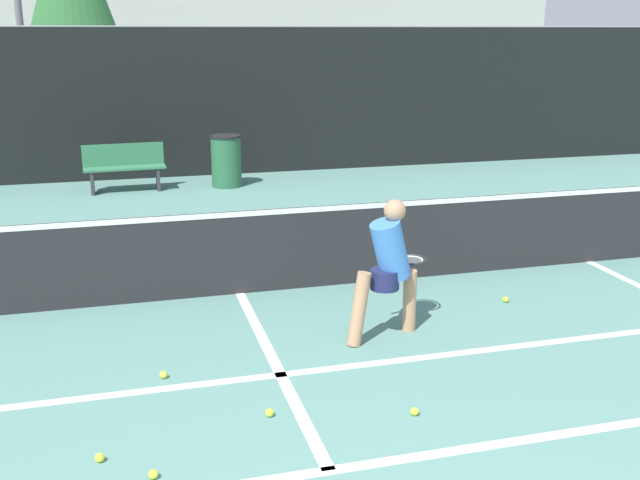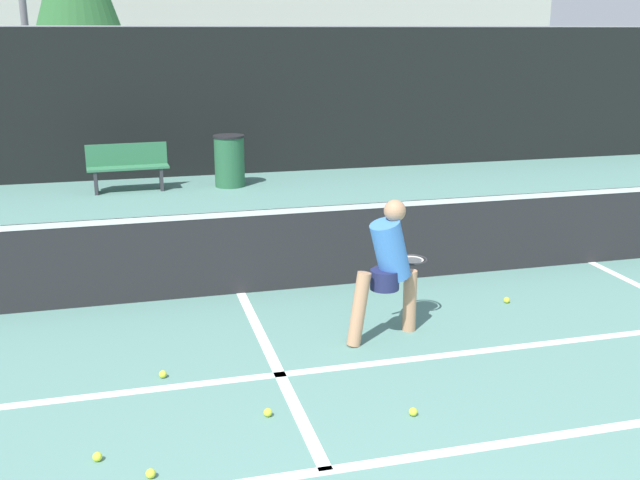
# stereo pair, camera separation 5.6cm
# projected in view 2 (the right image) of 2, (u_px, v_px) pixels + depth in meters

# --- Properties ---
(court_baseline_near) EXTENTS (11.00, 0.10, 0.01)m
(court_baseline_near) POSITION_uv_depth(u_px,v_px,m) (326.00, 470.00, 5.04)
(court_baseline_near) COLOR white
(court_baseline_near) RESTS_ON ground
(court_service_line) EXTENTS (8.25, 0.10, 0.01)m
(court_service_line) POSITION_uv_depth(u_px,v_px,m) (280.00, 374.00, 6.44)
(court_service_line) COLOR white
(court_service_line) RESTS_ON ground
(court_center_mark) EXTENTS (0.10, 3.65, 0.01)m
(court_center_mark) POSITION_uv_depth(u_px,v_px,m) (273.00, 359.00, 6.74)
(court_center_mark) COLOR white
(court_center_mark) RESTS_ON ground
(net) EXTENTS (11.09, 0.09, 1.07)m
(net) POSITION_uv_depth(u_px,v_px,m) (239.00, 250.00, 8.30)
(net) COLOR slate
(net) RESTS_ON ground
(fence_back) EXTENTS (24.00, 0.06, 2.93)m
(fence_back) POSITION_uv_depth(u_px,v_px,m) (181.00, 103.00, 14.75)
(fence_back) COLOR black
(fence_back) RESTS_ON ground
(player_practicing) EXTENTS (1.05, 0.79, 1.35)m
(player_practicing) POSITION_uv_depth(u_px,v_px,m) (389.00, 264.00, 7.07)
(player_practicing) COLOR tan
(player_practicing) RESTS_ON ground
(tennis_ball_scattered_0) EXTENTS (0.07, 0.07, 0.07)m
(tennis_ball_scattered_0) POSITION_uv_depth(u_px,v_px,m) (151.00, 473.00, 4.95)
(tennis_ball_scattered_0) COLOR #D1E033
(tennis_ball_scattered_0) RESTS_ON ground
(tennis_ball_scattered_1) EXTENTS (0.07, 0.07, 0.07)m
(tennis_ball_scattered_1) POSITION_uv_depth(u_px,v_px,m) (413.00, 412.00, 5.75)
(tennis_ball_scattered_1) COLOR #D1E033
(tennis_ball_scattered_1) RESTS_ON ground
(tennis_ball_scattered_5) EXTENTS (0.07, 0.07, 0.07)m
(tennis_ball_scattered_5) POSITION_uv_depth(u_px,v_px,m) (97.00, 457.00, 5.15)
(tennis_ball_scattered_5) COLOR #D1E033
(tennis_ball_scattered_5) RESTS_ON ground
(tennis_ball_scattered_6) EXTENTS (0.07, 0.07, 0.07)m
(tennis_ball_scattered_6) POSITION_uv_depth(u_px,v_px,m) (163.00, 374.00, 6.38)
(tennis_ball_scattered_6) COLOR #D1E033
(tennis_ball_scattered_6) RESTS_ON ground
(tennis_ball_scattered_7) EXTENTS (0.07, 0.07, 0.07)m
(tennis_ball_scattered_7) POSITION_uv_depth(u_px,v_px,m) (268.00, 412.00, 5.74)
(tennis_ball_scattered_7) COLOR #D1E033
(tennis_ball_scattered_7) RESTS_ON ground
(tennis_ball_scattered_10) EXTENTS (0.07, 0.07, 0.07)m
(tennis_ball_scattered_10) POSITION_uv_depth(u_px,v_px,m) (507.00, 300.00, 8.12)
(tennis_ball_scattered_10) COLOR #D1E033
(tennis_ball_scattered_10) RESTS_ON ground
(courtside_bench) EXTENTS (1.47, 0.45, 0.86)m
(courtside_bench) POSITION_uv_depth(u_px,v_px,m) (128.00, 166.00, 13.65)
(courtside_bench) COLOR #33724C
(courtside_bench) RESTS_ON ground
(trash_bin) EXTENTS (0.59, 0.59, 0.97)m
(trash_bin) POSITION_uv_depth(u_px,v_px,m) (229.00, 161.00, 14.05)
(trash_bin) COLOR #28603D
(trash_bin) RESTS_ON ground
(building_far) EXTENTS (36.00, 2.40, 6.70)m
(building_far) POSITION_uv_depth(u_px,v_px,m) (143.00, 17.00, 30.56)
(building_far) COLOR #B2ADA3
(building_far) RESTS_ON ground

